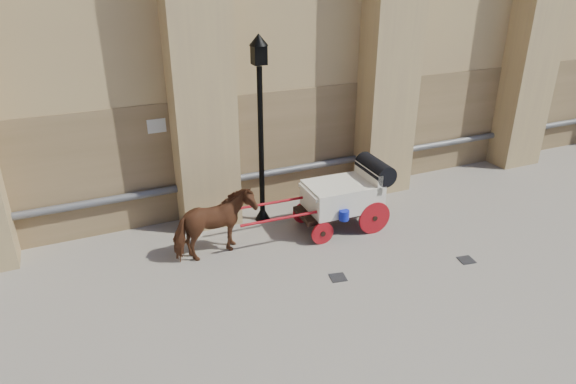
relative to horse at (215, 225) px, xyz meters
name	(u,v)px	position (x,y,z in m)	size (l,w,h in m)	color
ground	(310,289)	(1.33, -1.97, -0.75)	(90.00, 90.00, 0.00)	slate
horse	(215,225)	(0.00, 0.00, 0.00)	(0.81, 1.78, 1.51)	#5F2D1B
carriage	(347,193)	(3.29, 0.02, 0.14)	(3.80, 1.36, 1.65)	black
street_lamp	(261,127)	(1.56, 1.18, 1.67)	(0.42, 0.42, 4.52)	black
drain_grate_near	(338,278)	(2.03, -1.86, -0.75)	(0.32, 0.32, 0.01)	black
drain_grate_far	(466,260)	(4.92, -2.41, -0.75)	(0.32, 0.32, 0.01)	black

